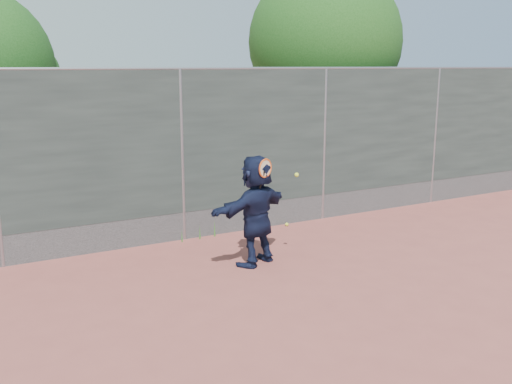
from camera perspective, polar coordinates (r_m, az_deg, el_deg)
name	(u,v)px	position (r m, az deg, el deg)	size (l,w,h in m)	color
ground	(286,311)	(7.40, 3.01, -11.83)	(80.00, 80.00, 0.00)	#9E4C42
player	(256,210)	(8.81, 0.00, -1.83)	(1.60, 0.51, 1.73)	#121933
ball_ground	(287,224)	(11.09, 3.10, -3.25)	(0.07, 0.07, 0.07)	#D8E933
fence	(182,152)	(10.00, -7.41, 4.00)	(20.00, 0.06, 3.03)	#38423D
swing_action	(268,170)	(8.54, 1.24, 2.20)	(0.70, 0.17, 0.51)	#ED5416
tree_right	(330,46)	(14.13, 7.38, 14.23)	(3.78, 3.60, 5.39)	#382314
weed_clump	(202,231)	(10.31, -5.42, -3.94)	(0.68, 0.07, 0.30)	#387226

